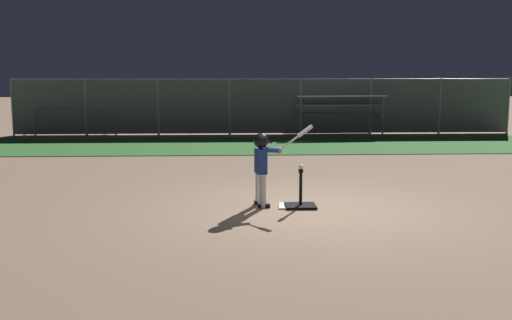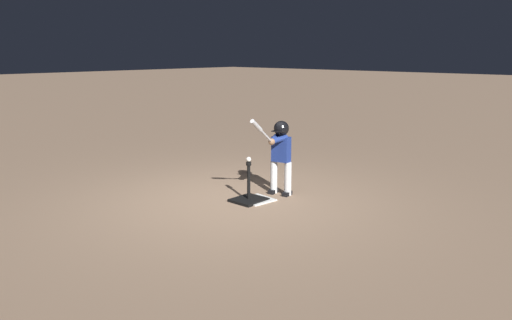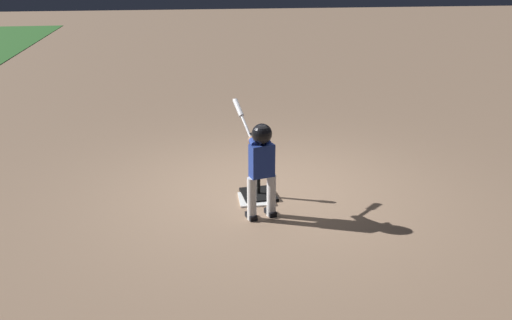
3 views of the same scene
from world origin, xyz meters
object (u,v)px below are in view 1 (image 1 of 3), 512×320
at_px(batter_child, 263,160).
at_px(bleachers_far_right, 81,120).
at_px(baseball, 301,167).
at_px(batting_tee, 301,203).
at_px(bleachers_right_center, 335,115).

height_order(batter_child, bleachers_far_right, batter_child).
bearing_deg(bleachers_far_right, batter_child, -64.73).
bearing_deg(baseball, bleachers_far_right, 117.27).
height_order(batting_tee, bleachers_far_right, bleachers_far_right).
height_order(batting_tee, batter_child, batter_child).
relative_size(batter_child, bleachers_right_center, 0.40).
distance_m(baseball, bleachers_right_center, 11.60).
bearing_deg(bleachers_far_right, bleachers_right_center, -4.75).
height_order(baseball, bleachers_right_center, bleachers_right_center).
distance_m(batter_child, bleachers_right_center, 11.63).
bearing_deg(batting_tee, bleachers_far_right, 117.27).
height_order(baseball, bleachers_far_right, bleachers_far_right).
bearing_deg(batting_tee, baseball, -90.00).
height_order(batting_tee, bleachers_right_center, bleachers_right_center).
height_order(bleachers_far_right, bleachers_right_center, bleachers_right_center).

